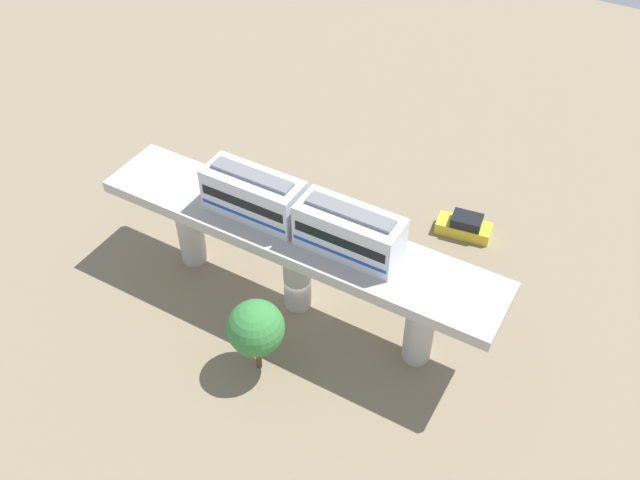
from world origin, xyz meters
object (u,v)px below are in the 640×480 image
object	(u,v)px
train	(300,213)
parked_car_yellow	(464,226)
parked_car_silver	(434,287)
tree_near_viaduct	(256,328)

from	to	relation	value
train	parked_car_yellow	world-z (taller)	train
train	parked_car_silver	bearing A→B (deg)	126.38
parked_car_yellow	tree_near_viaduct	distance (m)	20.09
parked_car_silver	train	bearing A→B (deg)	-67.56
train	tree_near_viaduct	world-z (taller)	train
parked_car_silver	parked_car_yellow	world-z (taller)	same
parked_car_silver	parked_car_yellow	distance (m)	7.17
parked_car_yellow	train	bearing A→B (deg)	-37.60
parked_car_silver	tree_near_viaduct	xyz separation A→B (m)	(11.48, -7.28, 3.16)
train	tree_near_viaduct	xyz separation A→B (m)	(5.91, 0.28, -4.84)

